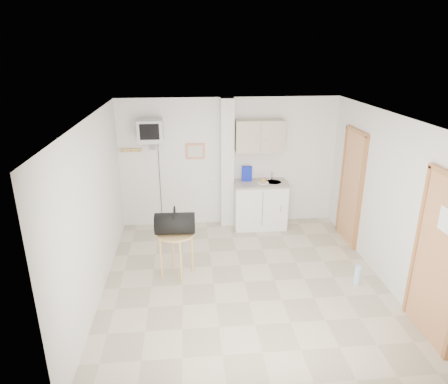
{
  "coord_description": "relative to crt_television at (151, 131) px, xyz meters",
  "views": [
    {
      "loc": [
        -0.79,
        -5.18,
        3.37
      ],
      "look_at": [
        -0.25,
        0.6,
        1.25
      ],
      "focal_mm": 32.0,
      "sensor_mm": 36.0,
      "label": 1
    }
  ],
  "objects": [
    {
      "name": "crt_television",
      "position": [
        0.0,
        0.0,
        0.0
      ],
      "size": [
        0.44,
        0.45,
        2.15
      ],
      "color": "slate",
      "rests_on": "ground"
    },
    {
      "name": "room_envelope",
      "position": [
        1.69,
        -1.93,
        -0.4
      ],
      "size": [
        4.24,
        4.54,
        2.55
      ],
      "color": "white",
      "rests_on": "ground"
    },
    {
      "name": "water_bottle",
      "position": [
        3.13,
        -2.23,
        -1.79
      ],
      "size": [
        0.11,
        0.11,
        0.32
      ],
      "color": "#A9D4EA",
      "rests_on": "ground"
    },
    {
      "name": "duffel_bag",
      "position": [
        0.43,
        -1.74,
        -1.04
      ],
      "size": [
        0.6,
        0.35,
        0.44
      ],
      "rotation": [
        0.0,
        0.0,
        -0.03
      ],
      "color": "black",
      "rests_on": "round_table"
    },
    {
      "name": "kitchenette",
      "position": [
        2.02,
        -0.02,
        -1.13
      ],
      "size": [
        1.03,
        0.58,
        2.1
      ],
      "color": "white",
      "rests_on": "ground"
    },
    {
      "name": "round_table",
      "position": [
        0.43,
        -1.71,
        -1.32
      ],
      "size": [
        0.57,
        0.57,
        0.73
      ],
      "rotation": [
        0.0,
        0.0,
        0.26
      ],
      "color": "tan",
      "rests_on": "ground"
    },
    {
      "name": "ground",
      "position": [
        1.45,
        -2.02,
        -1.94
      ],
      "size": [
        4.5,
        4.5,
        0.0
      ],
      "primitive_type": "plane",
      "color": "#C1B499",
      "rests_on": "ground"
    }
  ]
}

